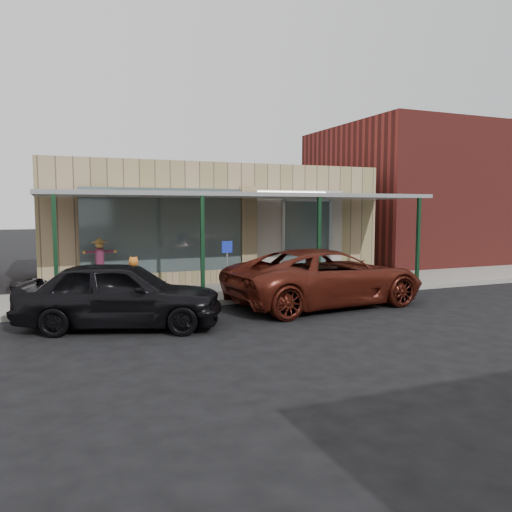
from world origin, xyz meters
name	(u,v)px	position (x,y,z in m)	size (l,w,h in m)	color
ground	(298,316)	(0.00, 0.00, 0.00)	(120.00, 120.00, 0.00)	black
sidewalk	(245,291)	(0.00, 3.60, 0.07)	(40.00, 3.20, 0.15)	gray
storefront	(203,223)	(0.00, 8.16, 2.09)	(12.00, 6.25, 4.20)	tan
awning	(245,197)	(0.00, 3.56, 3.01)	(12.00, 3.00, 3.04)	slate
block_buildings_near	(241,182)	(2.01, 9.20, 3.77)	(61.00, 8.00, 8.00)	maroon
barrel_scarecrow	(100,274)	(-4.26, 4.58, 0.70)	(0.99, 0.64, 1.63)	#4C361E
barrel_pumpkin	(314,277)	(2.46, 3.57, 0.38)	(0.60, 0.60, 0.64)	#4C361E
handicap_sign	(227,261)	(-1.01, 2.40, 1.17)	(0.33, 0.07, 1.58)	gray
parked_sedan	(121,294)	(-4.20, 0.38, 0.76)	(4.78, 3.20, 1.52)	black
car_maroon	(326,277)	(1.33, 0.90, 0.78)	(2.59, 5.61, 1.56)	#521910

